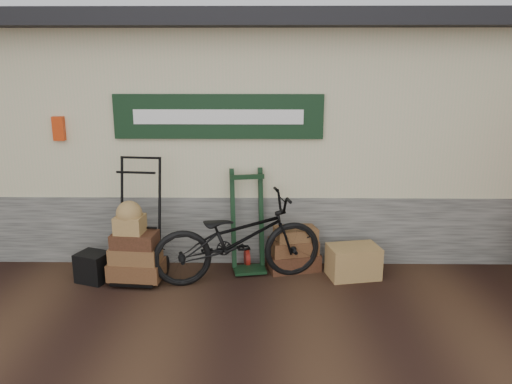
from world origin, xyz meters
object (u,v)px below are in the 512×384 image
porter_trolley (139,219)px  wicker_hamper (353,262)px  suitcase_stack (293,248)px  green_barrow (248,221)px  bicycle (238,234)px  black_trunk (93,267)px

porter_trolley → wicker_hamper: porter_trolley is taller
porter_trolley → wicker_hamper: bearing=6.7°
wicker_hamper → suitcase_stack: bearing=162.4°
green_barrow → bicycle: green_barrow is taller
green_barrow → bicycle: bearing=-118.6°
porter_trolley → suitcase_stack: bearing=14.0°
green_barrow → wicker_hamper: bearing=-20.2°
wicker_hamper → black_trunk: 3.20m
suitcase_stack → porter_trolley: bearing=-171.8°
porter_trolley → suitcase_stack: 1.98m
wicker_hamper → bicycle: bicycle is taller
wicker_hamper → black_trunk: bearing=-177.1°
green_barrow → suitcase_stack: green_barrow is taller
green_barrow → black_trunk: size_ratio=3.64×
suitcase_stack → black_trunk: 2.50m
wicker_hamper → bicycle: size_ratio=0.30×
porter_trolley → green_barrow: (1.32, 0.26, -0.11)m
black_trunk → bicycle: (1.77, 0.05, 0.42)m
suitcase_stack → black_trunk: bearing=-170.8°
porter_trolley → black_trunk: bearing=-161.9°
wicker_hamper → porter_trolley: bearing=-179.1°
green_barrow → black_trunk: 1.98m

